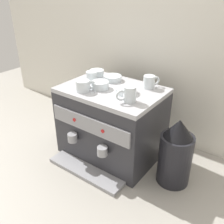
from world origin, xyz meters
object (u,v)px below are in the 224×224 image
coffee_grinder (176,153)px  ceramic_bowl_1 (126,91)px  ceramic_cup_3 (83,86)px  ceramic_cup_1 (150,82)px  ceramic_bowl_0 (100,85)px  ceramic_bowl_3 (97,73)px  espresso_machine (112,122)px  ceramic_bowl_2 (113,78)px  ceramic_cup_0 (129,94)px  ceramic_cup_2 (92,77)px  milk_pitcher (64,121)px

coffee_grinder → ceramic_bowl_1: bearing=178.4°
ceramic_cup_3 → coffee_grinder: size_ratio=0.27×
ceramic_cup_1 → ceramic_bowl_0: size_ratio=0.97×
ceramic_bowl_3 → coffee_grinder: (0.63, -0.13, -0.28)m
ceramic_cup_1 → ceramic_bowl_1: 0.16m
ceramic_bowl_0 → ceramic_cup_3: bearing=-119.6°
espresso_machine → ceramic_cup_3: ceramic_cup_3 is taller
ceramic_bowl_2 → coffee_grinder: bearing=-13.8°
ceramic_cup_0 → ceramic_cup_2: bearing=162.3°
ceramic_cup_2 → ceramic_bowl_1: 0.26m
ceramic_cup_0 → ceramic_bowl_3: (-0.38, 0.20, -0.02)m
ceramic_bowl_2 → coffee_grinder: 0.58m
ceramic_bowl_1 → ceramic_cup_1: bearing=65.4°
ceramic_bowl_3 → ceramic_cup_3: bearing=-67.4°
espresso_machine → ceramic_bowl_1: ceramic_bowl_1 is taller
ceramic_cup_2 → ceramic_bowl_2: 0.13m
ceramic_cup_2 → ceramic_bowl_0: ceramic_cup_2 is taller
ceramic_cup_3 → milk_pitcher: size_ratio=0.67×
ceramic_cup_2 → espresso_machine: bearing=-6.1°
coffee_grinder → espresso_machine: bearing=178.2°
ceramic_bowl_2 → coffee_grinder: ceramic_bowl_2 is taller
ceramic_cup_2 → ceramic_cup_3: bearing=-68.0°
ceramic_bowl_0 → ceramic_bowl_2: 0.15m
ceramic_cup_1 → ceramic_cup_3: size_ratio=0.93×
ceramic_cup_1 → ceramic_bowl_3: 0.37m
coffee_grinder → ceramic_bowl_0: bearing=-177.4°
ceramic_cup_3 → ceramic_bowl_0: 0.10m
espresso_machine → ceramic_bowl_0: bearing=-147.6°
ceramic_cup_0 → ceramic_bowl_0: ceramic_cup_0 is taller
ceramic_cup_3 → ceramic_bowl_0: size_ratio=1.04×
ceramic_bowl_1 → coffee_grinder: (0.33, -0.01, -0.27)m
ceramic_bowl_3 → espresso_machine: bearing=-29.5°
espresso_machine → ceramic_bowl_0: (-0.06, -0.04, 0.24)m
ceramic_cup_1 → ceramic_cup_2: size_ratio=0.97×
ceramic_cup_2 → ceramic_cup_3: ceramic_cup_2 is taller
espresso_machine → ceramic_bowl_3: ceramic_bowl_3 is taller
ceramic_cup_3 → ceramic_bowl_1: ceramic_cup_3 is taller
ceramic_bowl_0 → ceramic_bowl_2: size_ratio=0.91×
ceramic_cup_2 → milk_pitcher: bearing=-178.1°
ceramic_bowl_3 → ceramic_bowl_1: bearing=-21.3°
espresso_machine → coffee_grinder: 0.43m
milk_pitcher → ceramic_cup_3: bearing=-21.1°
ceramic_cup_1 → milk_pitcher: 0.74m
ceramic_cup_1 → ceramic_bowl_2: 0.24m
ceramic_cup_1 → milk_pitcher: size_ratio=0.62×
ceramic_cup_1 → ceramic_bowl_2: bearing=-172.9°
ceramic_bowl_0 → milk_pitcher: size_ratio=0.64×
ceramic_cup_3 → ceramic_bowl_1: size_ratio=0.92×
ceramic_cup_1 → ceramic_cup_2: (-0.33, -0.12, -0.00)m
ceramic_cup_1 → ceramic_bowl_1: bearing=-114.6°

